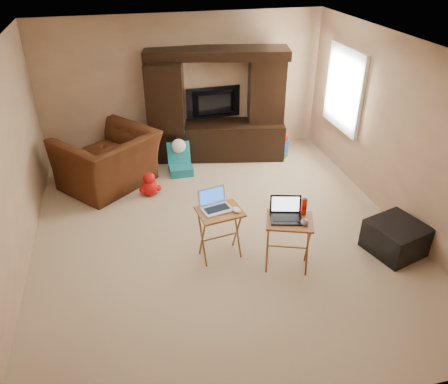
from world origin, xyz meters
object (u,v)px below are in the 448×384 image
object	(u,v)px
mouse_left	(236,210)
tray_table_left	(220,234)
laptop_right	(287,211)
water_bottle	(304,206)
mouse_right	(304,222)
ottoman	(396,238)
tray_table_right	(288,244)
plush_toy	(150,184)
push_toy	(270,145)
laptop_left	(217,202)
entertainment_center	(217,106)
recliner	(108,161)
child_rocker	(180,160)
television	(215,104)

from	to	relation	value
mouse_left	tray_table_left	bearing A→B (deg)	159.78
laptop_right	mouse_left	world-z (taller)	laptop_right
water_bottle	mouse_right	bearing A→B (deg)	-109.29
ottoman	tray_table_right	distance (m)	1.50
plush_toy	push_toy	world-z (taller)	push_toy
laptop_left	mouse_left	world-z (taller)	laptop_left
tray_table_left	tray_table_right	world-z (taller)	tray_table_right
plush_toy	tray_table_left	size ratio (longest dim) A/B	0.57
laptop_right	water_bottle	size ratio (longest dim) A/B	1.70
water_bottle	tray_table_left	bearing A→B (deg)	161.04
entertainment_center	recliner	world-z (taller)	entertainment_center
child_rocker	tray_table_left	xyz separation A→B (m)	(0.14, -2.35, 0.08)
laptop_left	mouse_right	bearing A→B (deg)	-43.92
television	recliner	distance (m)	2.18
ottoman	mouse_right	xyz separation A→B (m)	(-1.36, -0.09, 0.53)
ottoman	television	bearing A→B (deg)	114.62
mouse_right	water_bottle	distance (m)	0.23
tray_table_left	mouse_right	bearing A→B (deg)	-39.58
entertainment_center	push_toy	xyz separation A→B (m)	(0.95, -0.23, -0.75)
ottoman	water_bottle	bearing A→B (deg)	174.94
push_toy	laptop_right	size ratio (longest dim) A/B	1.67
laptop_left	mouse_right	xyz separation A→B (m)	(0.91, -0.56, -0.08)
plush_toy	mouse_right	bearing A→B (deg)	-54.93
tray_table_right	entertainment_center	bearing A→B (deg)	112.00
television	laptop_left	xyz separation A→B (m)	(-0.67, -3.03, -0.13)
ottoman	tray_table_left	xyz separation A→B (m)	(-2.24, 0.44, 0.14)
mouse_right	tray_table_right	bearing A→B (deg)	137.29
television	mouse_right	bearing A→B (deg)	90.77
television	ottoman	size ratio (longest dim) A/B	1.57
plush_toy	tray_table_left	xyz separation A→B (m)	(0.72, -1.75, 0.15)
recliner	tray_table_right	world-z (taller)	recliner
mouse_right	mouse_left	bearing A→B (deg)	146.49
television	tray_table_right	world-z (taller)	television
plush_toy	mouse_left	xyz separation A→B (m)	(0.91, -1.82, 0.52)
tray_table_left	laptop_right	xyz separation A→B (m)	(0.71, -0.39, 0.48)
ottoman	mouse_left	xyz separation A→B (m)	(-2.05, 0.37, 0.52)
push_toy	water_bottle	world-z (taller)	water_bottle
television	mouse_left	size ratio (longest dim) A/B	7.12
child_rocker	laptop_left	distance (m)	2.39
tray_table_right	mouse_left	size ratio (longest dim) A/B	5.02
tray_table_left	mouse_left	distance (m)	0.43
push_toy	ottoman	xyz separation A→B (m)	(0.66, -3.07, -0.03)
entertainment_center	tray_table_right	size ratio (longest dim) A/B	3.42
mouse_right	ottoman	bearing A→B (deg)	3.60
child_rocker	tray_table_right	distance (m)	2.90
tray_table_right	mouse_right	size ratio (longest dim) A/B	4.92
ottoman	tray_table_right	xyz separation A→B (m)	(-1.49, 0.03, 0.15)
tray_table_right	water_bottle	world-z (taller)	water_bottle
laptop_left	laptop_right	size ratio (longest dim) A/B	0.98
entertainment_center	mouse_left	xyz separation A→B (m)	(-0.45, -2.94, -0.26)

